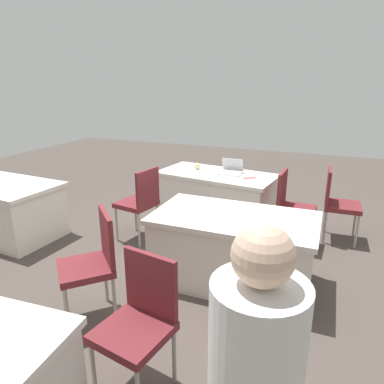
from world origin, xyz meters
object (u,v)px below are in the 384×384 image
object	(u,v)px
scissors_red	(250,178)
chair_tucked_right	(337,200)
table_mid_right	(1,209)
chair_tucked_left	(140,317)
yarn_ball	(197,166)
table_foreground	(216,197)
laptop_silver	(231,171)
chair_aisle	(291,204)
table_mid_left	(233,249)
chair_near_front	(140,199)
chair_by_pillar	(93,259)

from	to	relation	value
scissors_red	chair_tucked_right	bearing A→B (deg)	153.41
table_mid_right	chair_tucked_left	size ratio (longest dim) A/B	1.82
table_mid_right	yarn_ball	bearing A→B (deg)	-141.94
table_foreground	yarn_ball	xyz separation A→B (m)	(0.36, -0.13, 0.41)
table_foreground	chair_tucked_right	distance (m)	1.66
laptop_silver	scissors_red	bearing A→B (deg)	154.74
chair_aisle	yarn_ball	world-z (taller)	chair_aisle
yarn_ball	table_foreground	bearing A→B (deg)	160.65
table_foreground	chair_aisle	xyz separation A→B (m)	(-1.12, 0.42, 0.18)
table_mid_right	yarn_ball	distance (m)	2.80
table_mid_left	yarn_ball	xyz separation A→B (m)	(1.05, -1.65, 0.41)
table_foreground	table_mid_left	distance (m)	1.67
chair_near_front	scissors_red	distance (m)	1.53
chair_near_front	yarn_ball	distance (m)	1.22
table_foreground	chair_by_pillar	world-z (taller)	chair_by_pillar
chair_near_front	chair_tucked_right	xyz separation A→B (m)	(-2.34, -1.01, -0.02)
table_foreground	chair_tucked_left	size ratio (longest dim) A/B	1.88
chair_aisle	yarn_ball	bearing A→B (deg)	-107.40
chair_aisle	chair_near_front	bearing A→B (deg)	-68.55
table_mid_right	chair_aisle	distance (m)	3.84
chair_tucked_left	table_foreground	bearing A→B (deg)	-71.52
scissors_red	chair_near_front	bearing A→B (deg)	8.54
chair_by_pillar	laptop_silver	distance (m)	2.66
chair_tucked_left	yarn_ball	distance (m)	3.27
table_foreground	table_mid_right	distance (m)	2.99
table_mid_right	chair_near_front	bearing A→B (deg)	-163.45
chair_near_front	yarn_ball	size ratio (longest dim) A/B	10.31
table_mid_right	chair_tucked_left	bearing A→B (deg)	154.40
chair_by_pillar	table_foreground	bearing A→B (deg)	-52.18
table_mid_left	laptop_silver	distance (m)	1.71
chair_by_pillar	yarn_ball	size ratio (longest dim) A/B	10.33
table_foreground	chair_tucked_left	world-z (taller)	chair_tucked_left
chair_near_front	chair_tucked_left	xyz separation A→B (m)	(-1.16, 1.99, -0.03)
yarn_ball	scissors_red	bearing A→B (deg)	166.26
table_foreground	chair_aisle	world-z (taller)	chair_aisle
yarn_ball	laptop_silver	bearing A→B (deg)	173.33
laptop_silver	chair_tucked_left	bearing A→B (deg)	95.09
laptop_silver	yarn_ball	bearing A→B (deg)	-6.88
scissors_red	table_mid_right	bearing A→B (deg)	-3.73
table_foreground	scissors_red	bearing A→B (deg)	170.49
chair_near_front	chair_tucked_right	size ratio (longest dim) A/B	1.03
chair_aisle	table_mid_left	bearing A→B (deg)	-18.37
chair_tucked_right	yarn_ball	bearing A→B (deg)	-95.96
table_mid_left	chair_tucked_right	xyz separation A→B (m)	(-0.96, -1.50, 0.17)
table_foreground	chair_near_front	world-z (taller)	chair_near_front
chair_tucked_right	chair_aisle	distance (m)	0.67
table_foreground	chair_by_pillar	bearing A→B (deg)	84.22
chair_tucked_right	scissors_red	size ratio (longest dim) A/B	5.26
table_mid_right	chair_aisle	size ratio (longest dim) A/B	1.79
table_foreground	chair_tucked_right	bearing A→B (deg)	179.38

